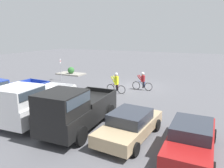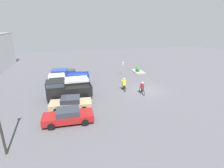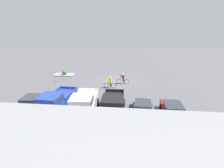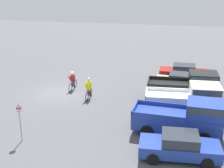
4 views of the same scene
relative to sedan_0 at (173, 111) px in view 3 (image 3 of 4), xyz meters
name	(u,v)px [view 3 (image 3 of 4)]	position (x,y,z in m)	size (l,w,h in m)	color
ground_plane	(117,82)	(5.98, -10.19, -0.70)	(80.00, 80.00, 0.00)	#56565B
sedan_0	(173,111)	(0.00, 0.00, 0.00)	(1.93, 4.53, 1.38)	maroon
sedan_1	(142,109)	(2.80, -0.26, -0.03)	(2.25, 4.49, 1.34)	tan
pickup_truck_0	(113,105)	(5.58, 0.32, 0.52)	(2.39, 5.30, 2.36)	black
pickup_truck_1	(84,103)	(8.37, 0.27, 0.49)	(2.54, 5.16, 2.32)	white
pickup_truck_2	(56,101)	(11.23, 0.03, 0.47)	(2.50, 5.47, 2.28)	#233D9E
sedan_2	(32,103)	(14.00, -0.26, 0.01)	(2.12, 4.38, 1.44)	#233D9E
cyclist_0	(110,82)	(6.74, -7.39, 0.21)	(1.74, 0.46, 1.78)	black
cyclist_1	(123,78)	(5.04, -9.33, 0.13)	(1.88, 0.46, 1.65)	black
fire_lane_sign	(63,72)	(14.09, -9.42, 0.76)	(0.11, 0.29, 2.42)	#9E9EA3
curb_island	(64,75)	(15.32, -12.85, -0.62)	(3.35, 1.82, 0.15)	gray
shrub	(64,72)	(15.15, -12.67, -0.15)	(0.80, 0.80, 0.80)	#337033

